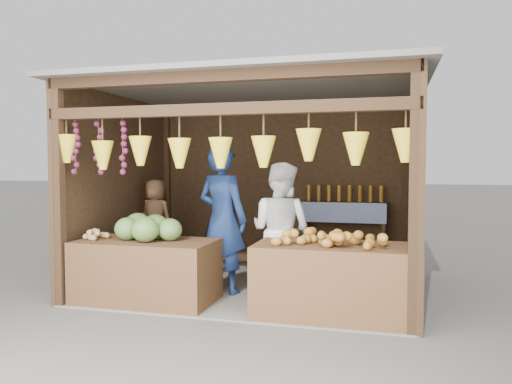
# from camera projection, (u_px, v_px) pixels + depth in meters

# --- Properties ---
(ground) EXTENTS (80.00, 80.00, 0.00)m
(ground) POSITION_uv_depth(u_px,v_px,m) (255.00, 287.00, 6.64)
(ground) COLOR #514F49
(ground) RESTS_ON ground
(stall_structure) EXTENTS (4.30, 3.30, 2.66)m
(stall_structure) POSITION_uv_depth(u_px,v_px,m) (252.00, 162.00, 6.52)
(stall_structure) COLOR slate
(stall_structure) RESTS_ON ground
(back_shelf) EXTENTS (1.25, 0.32, 1.32)m
(back_shelf) POSITION_uv_depth(u_px,v_px,m) (344.00, 215.00, 7.56)
(back_shelf) COLOR #382314
(back_shelf) RESTS_ON ground
(counter_left) EXTENTS (1.61, 0.85, 0.74)m
(counter_left) POSITION_uv_depth(u_px,v_px,m) (147.00, 271.00, 5.89)
(counter_left) COLOR #4F321A
(counter_left) RESTS_ON ground
(counter_right) EXTENTS (1.72, 0.85, 0.78)m
(counter_right) POSITION_uv_depth(u_px,v_px,m) (336.00, 281.00, 5.30)
(counter_right) COLOR #4F331A
(counter_right) RESTS_ON ground
(stool) EXTENTS (0.32, 0.32, 0.30)m
(stool) POSITION_uv_depth(u_px,v_px,m) (156.00, 267.00, 7.21)
(stool) COLOR black
(stool) RESTS_ON ground
(man_standing) EXTENTS (0.79, 0.63, 1.88)m
(man_standing) POSITION_uv_depth(u_px,v_px,m) (222.00, 220.00, 6.28)
(man_standing) COLOR navy
(man_standing) RESTS_ON ground
(woman_standing) EXTENTS (0.97, 0.86, 1.66)m
(woman_standing) POSITION_uv_depth(u_px,v_px,m) (281.00, 230.00, 6.09)
(woman_standing) COLOR white
(woman_standing) RESTS_ON ground
(vendor_seated) EXTENTS (0.63, 0.49, 1.13)m
(vendor_seated) POSITION_uv_depth(u_px,v_px,m) (156.00, 218.00, 7.17)
(vendor_seated) COLOR #4F331F
(vendor_seated) RESTS_ON stool
(melon_pile) EXTENTS (1.00, 0.50, 0.32)m
(melon_pile) POSITION_uv_depth(u_px,v_px,m) (146.00, 227.00, 5.89)
(melon_pile) COLOR #225015
(melon_pile) RESTS_ON counter_left
(tanfruit_pile) EXTENTS (0.34, 0.40, 0.13)m
(tanfruit_pile) POSITION_uv_depth(u_px,v_px,m) (94.00, 234.00, 5.96)
(tanfruit_pile) COLOR #AC8B4F
(tanfruit_pile) RESTS_ON counter_left
(mango_pile) EXTENTS (1.40, 0.64, 0.22)m
(mango_pile) POSITION_uv_depth(u_px,v_px,m) (336.00, 235.00, 5.26)
(mango_pile) COLOR #D04D1B
(mango_pile) RESTS_ON counter_right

